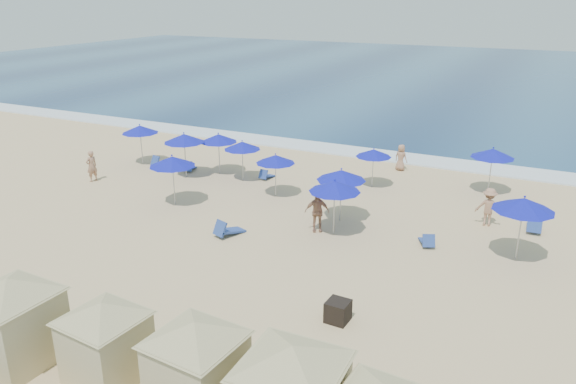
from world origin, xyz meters
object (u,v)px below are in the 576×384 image
object	(u,v)px
umbrella_2	(218,138)
umbrella_10	(524,204)
cabana_0	(12,310)
beachgoer_1	(317,212)
umbrella_4	(242,146)
umbrella_9	(493,153)
cabana_2	(196,354)
umbrella_6	(335,186)
umbrella_5	(275,159)
cabana_3	(292,383)
beachgoer_0	(92,166)
umbrella_8	(341,175)
umbrella_3	(172,161)
umbrella_7	(374,153)
umbrella_1	(184,138)
beachgoer_2	(489,207)
trash_bin	(338,311)
umbrella_0	(140,129)
beachgoer_3	(401,157)
cabana_1	(104,331)

from	to	relation	value
umbrella_2	umbrella_10	world-z (taller)	umbrella_10
cabana_0	beachgoer_1	world-z (taller)	cabana_0
umbrella_4	umbrella_9	xyz separation A→B (m)	(12.70, 3.87, 0.17)
cabana_2	umbrella_6	bearing A→B (deg)	94.81
umbrella_5	umbrella_6	world-z (taller)	umbrella_6
cabana_3	beachgoer_1	xyz separation A→B (m)	(-4.45, 11.65, -0.77)
beachgoer_0	cabana_0	bearing A→B (deg)	50.87
cabana_0	umbrella_8	world-z (taller)	cabana_0
umbrella_2	cabana_0	bearing A→B (deg)	-75.59
umbrella_3	beachgoer_1	size ratio (longest dim) A/B	1.41
umbrella_3	beachgoer_0	distance (m)	6.59
cabana_3	umbrella_7	bearing A→B (deg)	102.67
cabana_0	umbrella_1	size ratio (longest dim) A/B	1.76
umbrella_1	umbrella_2	world-z (taller)	umbrella_1
cabana_2	beachgoer_2	distance (m)	16.38
trash_bin	umbrella_0	size ratio (longest dim) A/B	0.28
umbrella_10	beachgoer_3	world-z (taller)	umbrella_10
cabana_2	umbrella_5	world-z (taller)	cabana_2
umbrella_1	umbrella_8	world-z (taller)	umbrella_1
umbrella_4	umbrella_7	xyz separation A→B (m)	(6.87, 2.17, -0.12)
cabana_1	umbrella_7	world-z (taller)	cabana_1
umbrella_0	umbrella_6	size ratio (longest dim) A/B	0.98
umbrella_1	umbrella_0	bearing A→B (deg)	166.70
umbrella_8	beachgoer_2	distance (m)	6.80
cabana_2	umbrella_9	bearing A→B (deg)	77.81
umbrella_0	umbrella_5	bearing A→B (deg)	-8.50
beachgoer_3	umbrella_8	bearing A→B (deg)	100.58
cabana_0	beachgoer_1	xyz separation A→B (m)	(3.95, 12.29, -0.74)
cabana_2	umbrella_1	distance (m)	19.26
umbrella_8	umbrella_3	bearing A→B (deg)	-168.35
umbrella_10	beachgoer_1	xyz separation A→B (m)	(-8.22, -0.94, -1.42)
beachgoer_3	umbrella_1	bearing A→B (deg)	45.00
umbrella_0	beachgoer_1	xyz separation A→B (m)	(13.79, -4.73, -1.25)
beachgoer_1	umbrella_8	bearing A→B (deg)	45.24
trash_bin	umbrella_6	bearing A→B (deg)	115.87
trash_bin	cabana_0	distance (m)	9.63
cabana_1	beachgoer_0	xyz separation A→B (m)	(-12.93, 12.55, -0.58)
trash_bin	umbrella_8	distance (m)	8.67
cabana_0	trash_bin	bearing A→B (deg)	38.60
umbrella_1	beachgoer_1	size ratio (longest dim) A/B	1.42
umbrella_9	umbrella_10	world-z (taller)	umbrella_10
cabana_0	umbrella_4	bearing A→B (deg)	98.79
umbrella_0	umbrella_9	bearing A→B (deg)	10.92
beachgoer_1	beachgoer_3	bearing A→B (deg)	57.67
cabana_2	umbrella_9	size ratio (longest dim) A/B	1.71
umbrella_8	umbrella_0	bearing A→B (deg)	167.53
umbrella_1	cabana_3	bearing A→B (deg)	-47.25
umbrella_1	umbrella_5	size ratio (longest dim) A/B	1.14
cabana_2	umbrella_7	bearing A→B (deg)	94.57
cabana_1	umbrella_10	bearing A→B (deg)	53.61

